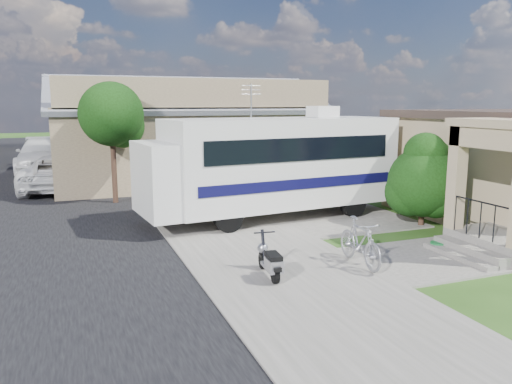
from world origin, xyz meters
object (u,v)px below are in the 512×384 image
object	(u,v)px
van	(42,155)
garden_hose	(438,246)
motorhome	(272,163)
bicycle	(360,245)
pickup_truck	(61,172)
scooter	(270,261)
shrub	(424,179)

from	to	relation	value
van	garden_hose	distance (m)	22.74
motorhome	van	distance (m)	17.18
motorhome	bicycle	xyz separation A→B (m)	(-0.03, -5.39, -1.31)
motorhome	pickup_truck	size ratio (longest dim) A/B	1.53
van	bicycle	bearing A→B (deg)	-68.35
pickup_truck	garden_hose	distance (m)	16.20
motorhome	garden_hose	size ratio (longest dim) A/B	22.58
pickup_truck	garden_hose	size ratio (longest dim) A/B	14.71
bicycle	motorhome	bearing A→B (deg)	92.10
scooter	garden_hose	xyz separation A→B (m)	(4.96, 0.53, -0.33)
scooter	pickup_truck	bearing A→B (deg)	113.18
shrub	van	distance (m)	21.40
shrub	van	xyz separation A→B (m)	(-11.52, 18.02, -0.58)
bicycle	pickup_truck	bearing A→B (deg)	117.76
motorhome	garden_hose	xyz separation A→B (m)	(2.67, -4.89, -1.77)
pickup_truck	shrub	bearing A→B (deg)	143.78
garden_hose	bicycle	bearing A→B (deg)	-169.58
motorhome	scooter	size ratio (longest dim) A/B	6.21
bicycle	garden_hose	size ratio (longest dim) A/B	4.78
pickup_truck	bicycle	bearing A→B (deg)	125.40
shrub	garden_hose	xyz separation A→B (m)	(-1.31, -2.28, -1.40)
scooter	bicycle	distance (m)	2.27
motorhome	van	xyz separation A→B (m)	(-7.54, 15.41, -0.95)
scooter	van	xyz separation A→B (m)	(-5.25, 20.83, 0.49)
bicycle	pickup_truck	world-z (taller)	pickup_truck
shrub	bicycle	xyz separation A→B (m)	(-4.01, -2.77, -0.94)
motorhome	scooter	world-z (taller)	motorhome
motorhome	garden_hose	distance (m)	5.84
motorhome	van	bearing A→B (deg)	110.05
scooter	van	size ratio (longest dim) A/B	0.22
pickup_truck	motorhome	bearing A→B (deg)	138.03
scooter	bicycle	xyz separation A→B (m)	(2.26, 0.03, 0.13)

